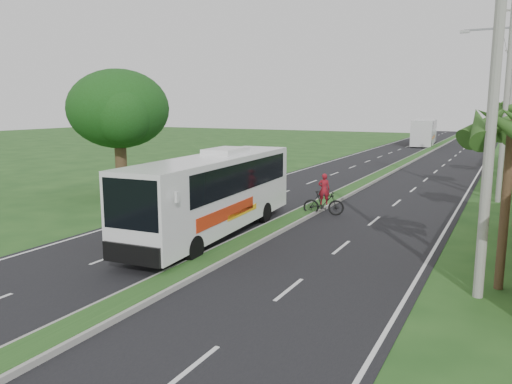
% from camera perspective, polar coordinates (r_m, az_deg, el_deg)
% --- Properties ---
extents(ground, '(180.00, 180.00, 0.00)m').
position_cam_1_polar(ground, '(16.69, -7.43, -9.07)').
color(ground, '#1E4619').
rests_on(ground, ground).
extents(road_asphalt, '(14.00, 160.00, 0.02)m').
position_cam_1_polar(road_asphalt, '(34.57, 11.81, 0.69)').
color(road_asphalt, black).
rests_on(road_asphalt, ground).
extents(median_strip, '(1.20, 160.00, 0.18)m').
position_cam_1_polar(median_strip, '(34.56, 11.81, 0.85)').
color(median_strip, gray).
rests_on(median_strip, ground).
extents(lane_edge_left, '(0.12, 160.00, 0.01)m').
position_cam_1_polar(lane_edge_left, '(36.91, 1.75, 1.46)').
color(lane_edge_left, silver).
rests_on(lane_edge_left, ground).
extents(lane_edge_right, '(0.12, 160.00, 0.01)m').
position_cam_1_polar(lane_edge_right, '(33.44, 22.92, -0.20)').
color(lane_edge_right, silver).
rests_on(lane_edge_right, ground).
extents(palm_verge_a, '(2.40, 2.40, 5.45)m').
position_cam_1_polar(palm_verge_a, '(15.93, 27.22, 6.43)').
color(palm_verge_a, '#473321').
rests_on(palm_verge_a, ground).
extents(palm_verge_c, '(2.40, 2.40, 5.85)m').
position_cam_1_polar(palm_verge_c, '(31.92, 27.18, 8.30)').
color(palm_verge_c, '#473321').
rests_on(palm_verge_c, ground).
extents(shade_tree, '(6.30, 6.00, 7.54)m').
position_cam_1_polar(shade_tree, '(31.24, -15.55, 8.84)').
color(shade_tree, '#473321').
rests_on(shade_tree, ground).
extents(utility_pole_a, '(1.60, 0.28, 11.00)m').
position_cam_1_polar(utility_pole_a, '(14.93, 25.52, 9.99)').
color(utility_pole_a, gray).
rests_on(utility_pole_a, ground).
extents(utility_pole_b, '(3.20, 0.28, 12.00)m').
position_cam_1_polar(utility_pole_b, '(30.93, 26.71, 10.43)').
color(utility_pole_b, gray).
rests_on(utility_pole_b, ground).
extents(utility_pole_c, '(1.60, 0.28, 11.00)m').
position_cam_1_polar(utility_pole_c, '(50.92, 27.10, 9.11)').
color(utility_pole_c, gray).
rests_on(utility_pole_c, ground).
extents(coach_bus_main, '(3.07, 11.23, 3.59)m').
position_cam_1_polar(coach_bus_main, '(20.74, -4.72, 0.34)').
color(coach_bus_main, white).
rests_on(coach_bus_main, ground).
extents(coach_bus_far, '(3.59, 12.10, 3.47)m').
position_cam_1_polar(coach_bus_far, '(73.06, 18.69, 6.66)').
color(coach_bus_far, silver).
rests_on(coach_bus_far, ground).
extents(motorcyclist, '(2.08, 1.17, 2.11)m').
position_cam_1_polar(motorcyclist, '(24.89, 7.75, -0.99)').
color(motorcyclist, black).
rests_on(motorcyclist, ground).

